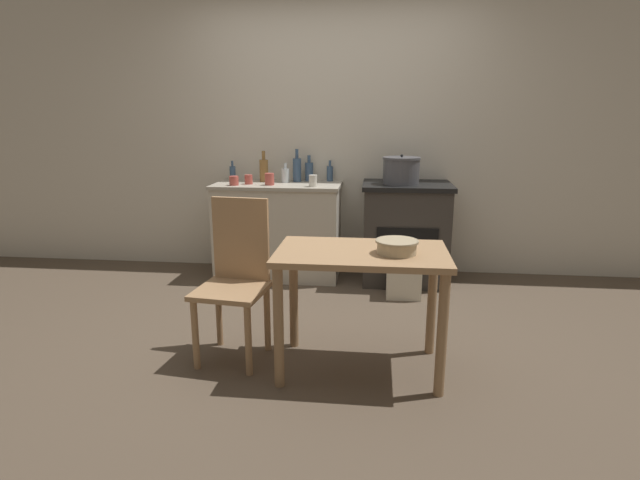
{
  "coord_description": "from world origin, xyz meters",
  "views": [
    {
      "loc": [
        0.4,
        -3.18,
        1.46
      ],
      "look_at": [
        0.0,
        0.4,
        0.56
      ],
      "focal_mm": 28.0,
      "sensor_mm": 36.0,
      "label": 1
    }
  ],
  "objects": [
    {
      "name": "chair",
      "position": [
        -0.43,
        -0.35,
        0.51
      ],
      "size": [
        0.44,
        0.44,
        0.98
      ],
      "rotation": [
        0.0,
        0.0,
        -0.12
      ],
      "color": "#A87F56",
      "rests_on": "ground_plane"
    },
    {
      "name": "cup_right",
      "position": [
        -0.14,
        1.09,
        0.92
      ],
      "size": [
        0.07,
        0.07,
        0.1
      ],
      "primitive_type": "cylinder",
      "color": "silver",
      "rests_on": "counter_cabinet"
    },
    {
      "name": "counter_cabinet",
      "position": [
        -0.48,
        1.27,
        0.44
      ],
      "size": [
        1.15,
        0.6,
        0.87
      ],
      "color": "beige",
      "rests_on": "ground_plane"
    },
    {
      "name": "work_table",
      "position": [
        0.33,
        -0.46,
        0.6
      ],
      "size": [
        0.96,
        0.6,
        0.73
      ],
      "color": "#A87F56",
      "rests_on": "ground_plane"
    },
    {
      "name": "stock_pot",
      "position": [
        0.62,
        1.19,
        1.01
      ],
      "size": [
        0.32,
        0.32,
        0.25
      ],
      "color": "#4C4C51",
      "rests_on": "stove"
    },
    {
      "name": "wall_back",
      "position": [
        0.0,
        1.58,
        1.27
      ],
      "size": [
        8.0,
        0.07,
        2.55
      ],
      "color": "beige",
      "rests_on": "ground_plane"
    },
    {
      "name": "cup_far_right",
      "position": [
        -0.84,
        1.1,
        0.91
      ],
      "size": [
        0.08,
        0.08,
        0.08
      ],
      "primitive_type": "cylinder",
      "color": "#B74C42",
      "rests_on": "counter_cabinet"
    },
    {
      "name": "cup_end_right",
      "position": [
        -0.73,
        1.19,
        0.91
      ],
      "size": [
        0.07,
        0.07,
        0.08
      ],
      "primitive_type": "cylinder",
      "color": "#B74C42",
      "rests_on": "counter_cabinet"
    },
    {
      "name": "bottle_center_left",
      "position": [
        -0.03,
        1.49,
        0.94
      ],
      "size": [
        0.06,
        0.06,
        0.19
      ],
      "color": "#3D5675",
      "rests_on": "counter_cabinet"
    },
    {
      "name": "ground_plane",
      "position": [
        0.0,
        0.0,
        0.0
      ],
      "size": [
        14.0,
        14.0,
        0.0
      ],
      "primitive_type": "plane",
      "color": "brown"
    },
    {
      "name": "flour_sack",
      "position": [
        0.65,
        0.78,
        0.16
      ],
      "size": [
        0.28,
        0.2,
        0.32
      ],
      "primitive_type": "cube",
      "color": "beige",
      "rests_on": "ground_plane"
    },
    {
      "name": "mixing_bowl_large",
      "position": [
        0.53,
        -0.51,
        0.77
      ],
      "size": [
        0.24,
        0.24,
        0.08
      ],
      "color": "tan",
      "rests_on": "work_table"
    },
    {
      "name": "bottle_mid_left",
      "position": [
        -0.95,
        1.44,
        0.94
      ],
      "size": [
        0.06,
        0.06,
        0.19
      ],
      "color": "#3D5675",
      "rests_on": "counter_cabinet"
    },
    {
      "name": "bottle_center",
      "position": [
        -0.43,
        1.34,
        0.94
      ],
      "size": [
        0.07,
        0.07,
        0.18
      ],
      "color": "silver",
      "rests_on": "counter_cabinet"
    },
    {
      "name": "bottle_left",
      "position": [
        -0.63,
        1.38,
        0.98
      ],
      "size": [
        0.08,
        0.08,
        0.28
      ],
      "color": "olive",
      "rests_on": "counter_cabinet"
    },
    {
      "name": "bottle_center_right",
      "position": [
        -0.33,
        1.42,
        0.98
      ],
      "size": [
        0.08,
        0.08,
        0.3
      ],
      "color": "#3D5675",
      "rests_on": "counter_cabinet"
    },
    {
      "name": "cup_mid_right",
      "position": [
        -0.53,
        1.15,
        0.92
      ],
      "size": [
        0.08,
        0.08,
        0.1
      ],
      "primitive_type": "cylinder",
      "color": "#B74C42",
      "rests_on": "counter_cabinet"
    },
    {
      "name": "stove",
      "position": [
        0.68,
        1.25,
        0.45
      ],
      "size": [
        0.77,
        0.64,
        0.89
      ],
      "color": "#38332D",
      "rests_on": "ground_plane"
    },
    {
      "name": "bottle_far_left",
      "position": [
        -0.22,
        1.47,
        0.96
      ],
      "size": [
        0.08,
        0.08,
        0.24
      ],
      "color": "#3D5675",
      "rests_on": "counter_cabinet"
    }
  ]
}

